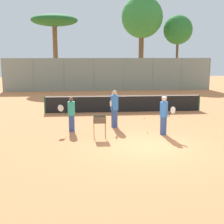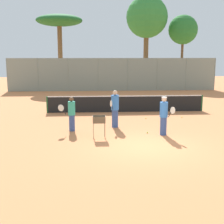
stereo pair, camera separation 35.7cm
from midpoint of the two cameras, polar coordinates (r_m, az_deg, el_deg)
ground_plane at (r=12.89m, az=7.05°, el=-6.27°), size 80.00×80.00×0.00m
tennis_net at (r=20.25m, az=3.03°, el=1.57°), size 10.20×0.10×1.07m
back_fence at (r=31.98m, az=0.53°, el=6.87°), size 21.30×0.08×3.32m
tree_0 at (r=37.44m, az=13.14°, el=14.38°), size 3.30×3.30×8.09m
tree_1 at (r=35.86m, az=-9.32°, el=15.89°), size 5.06×5.06×7.97m
tree_2 at (r=38.24m, az=6.52°, el=14.92°), size 2.53×2.53×8.28m
tree_3 at (r=36.57m, az=6.69°, el=16.78°), size 4.63×4.63×10.11m
player_white_outfit at (r=14.60m, az=10.14°, el=-0.61°), size 0.60×0.82×1.79m
player_red_cap at (r=15.26m, az=-6.75°, el=-0.29°), size 0.86×0.46×1.67m
player_yellow_shirt at (r=15.92m, az=1.19°, el=0.66°), size 0.53×0.90×1.91m
ball_cart at (r=13.89m, az=-1.69°, el=-1.71°), size 0.56×0.41×1.00m
tennis_ball_0 at (r=18.99m, az=13.17°, el=-0.91°), size 0.07×0.07×0.07m
tennis_ball_1 at (r=15.00m, az=7.17°, el=-3.74°), size 0.07×0.07×0.07m
tennis_ball_2 at (r=18.32m, az=6.77°, el=-1.12°), size 0.07×0.07×0.07m
tennis_ball_3 at (r=19.59m, az=0.93°, el=-0.28°), size 0.07×0.07×0.07m
tennis_ball_4 at (r=16.48m, az=-7.10°, el=-2.43°), size 0.07×0.07×0.07m
parked_car at (r=34.22m, az=2.38°, el=5.42°), size 4.20×1.70×1.60m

